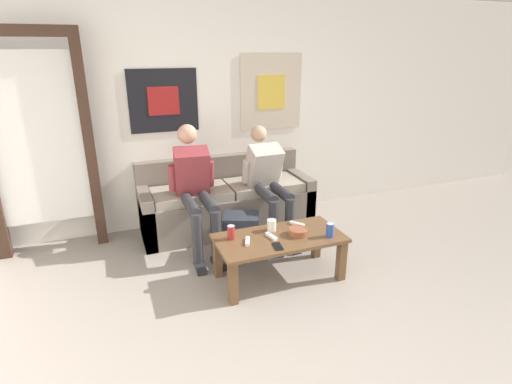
{
  "coord_description": "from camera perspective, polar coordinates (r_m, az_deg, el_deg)",
  "views": [
    {
      "loc": [
        -1.06,
        -1.6,
        1.96
      ],
      "look_at": [
        0.21,
        1.68,
        0.69
      ],
      "focal_mm": 28.0,
      "sensor_mm": 36.0,
      "label": 1
    }
  ],
  "objects": [
    {
      "name": "game_controller_near_left",
      "position": [
        3.39,
        -1.22,
        -7.03
      ],
      "size": [
        0.09,
        0.15,
        0.03
      ],
      "color": "white",
      "rests_on": "coffee_table"
    },
    {
      "name": "backpack",
      "position": [
        4.01,
        -2.1,
        -6.21
      ],
      "size": [
        0.42,
        0.4,
        0.41
      ],
      "color": "#282D38",
      "rests_on": "ground_plane"
    },
    {
      "name": "game_controller_far_center",
      "position": [
        3.48,
        2.21,
        -6.34
      ],
      "size": [
        0.06,
        0.15,
        0.03
      ],
      "color": "white",
      "rests_on": "coffee_table"
    },
    {
      "name": "person_seated_adult",
      "position": [
        4.0,
        -8.72,
        1.08
      ],
      "size": [
        0.47,
        0.93,
        1.24
      ],
      "color": "#2D2D33",
      "rests_on": "ground_plane"
    },
    {
      "name": "game_controller_near_right",
      "position": [
        3.73,
        5.89,
        -4.55
      ],
      "size": [
        0.11,
        0.14,
        0.03
      ],
      "color": "white",
      "rests_on": "coffee_table"
    },
    {
      "name": "drink_can_red",
      "position": [
        3.44,
        -3.58,
        -5.78
      ],
      "size": [
        0.07,
        0.07,
        0.12
      ],
      "color": "maroon",
      "rests_on": "coffee_table"
    },
    {
      "name": "cell_phone",
      "position": [
        3.33,
        3.14,
        -7.75
      ],
      "size": [
        0.09,
        0.14,
        0.01
      ],
      "color": "black",
      "rests_on": "coffee_table"
    },
    {
      "name": "person_seated_teen",
      "position": [
        4.25,
        1.68,
        1.93
      ],
      "size": [
        0.47,
        0.92,
        1.17
      ],
      "color": "#2D2D33",
      "rests_on": "ground_plane"
    },
    {
      "name": "door_frame",
      "position": [
        4.3,
        -28.95,
        7.25
      ],
      "size": [
        1.0,
        0.1,
        2.15
      ],
      "color": "#382319",
      "rests_on": "ground_plane"
    },
    {
      "name": "ceramic_bowl",
      "position": [
        3.53,
        6.02,
        -5.6
      ],
      "size": [
        0.17,
        0.17,
        0.06
      ],
      "color": "brown",
      "rests_on": "coffee_table"
    },
    {
      "name": "coffee_table",
      "position": [
        3.54,
        3.35,
        -7.44
      ],
      "size": [
        1.12,
        0.55,
        0.41
      ],
      "color": "brown",
      "rests_on": "ground_plane"
    },
    {
      "name": "wall_back",
      "position": [
        4.58,
        -7.7,
        11.17
      ],
      "size": [
        10.0,
        0.07,
        2.55
      ],
      "color": "white",
      "rests_on": "ground_plane"
    },
    {
      "name": "pillar_candle",
      "position": [
        3.59,
        2.24,
        -4.76
      ],
      "size": [
        0.08,
        0.08,
        0.12
      ],
      "color": "silver",
      "rests_on": "coffee_table"
    },
    {
      "name": "drink_can_blue",
      "position": [
        3.53,
        10.52,
        -5.37
      ],
      "size": [
        0.07,
        0.07,
        0.12
      ],
      "color": "#28479E",
      "rests_on": "coffee_table"
    },
    {
      "name": "couch",
      "position": [
        4.55,
        -4.2,
        -1.6
      ],
      "size": [
        1.91,
        0.68,
        0.79
      ],
      "color": "#70665B",
      "rests_on": "ground_plane"
    }
  ]
}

